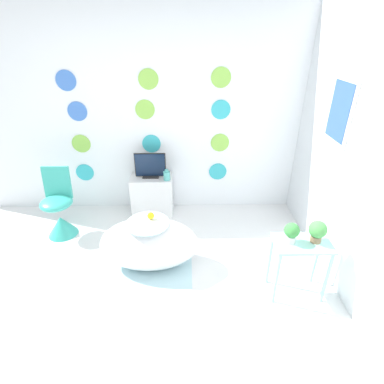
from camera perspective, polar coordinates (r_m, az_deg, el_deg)
ground_plane at (r=2.76m, az=-11.60°, el=-25.40°), size 12.00×12.00×0.00m
wall_back_dotted at (r=3.84m, az=-8.35°, el=14.51°), size 4.79×0.05×2.60m
wall_right at (r=3.14m, az=26.70°, el=8.73°), size 0.06×3.09×2.60m
rug at (r=3.22m, az=-8.74°, el=-15.21°), size 0.94×0.81×0.01m
bathtub at (r=3.15m, az=-8.13°, el=-9.72°), size 1.00×0.53×0.55m
rubber_duck at (r=3.00m, az=-7.88°, el=-4.45°), size 0.07×0.08×0.08m
chair at (r=3.91m, az=-23.90°, el=-3.92°), size 0.37×0.37×0.83m
tv_cabinet at (r=4.01m, az=-7.56°, el=-0.60°), size 0.53×0.32×0.54m
tv at (r=3.83m, az=-7.94°, el=4.84°), size 0.39×0.12×0.32m
vase at (r=3.76m, az=-4.84°, el=3.16°), size 0.08×0.08×0.14m
side_table at (r=2.88m, az=19.93°, el=-11.00°), size 0.50×0.30×0.58m
potted_plant_left at (r=2.71m, az=18.44°, el=-7.25°), size 0.13×0.13×0.19m
potted_plant_right at (r=2.79m, az=22.81°, el=-6.79°), size 0.15×0.15×0.20m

